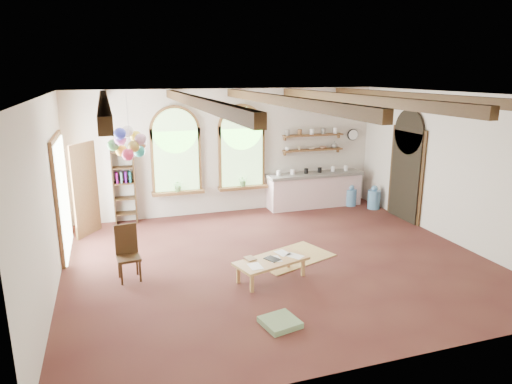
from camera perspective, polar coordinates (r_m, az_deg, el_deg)
name	(u,v)px	position (r m, az deg, el deg)	size (l,w,h in m)	color
floor	(277,260)	(9.09, 2.63, -8.51)	(8.00, 8.00, 0.00)	#522922
ceiling_beams	(279,100)	(8.37, 2.89, 11.39)	(6.20, 6.80, 0.18)	#3C2A13
window_left	(176,154)	(11.51, -9.96, 4.72)	(1.30, 0.28, 2.20)	brown
window_right	(242,150)	(11.86, -1.79, 5.23)	(1.30, 0.28, 2.20)	brown
left_doorway	(62,198)	(9.95, -23.08, -0.64)	(0.10, 1.90, 2.50)	brown
right_doorway	(405,176)	(11.87, 18.17, 1.89)	(0.10, 1.30, 2.40)	black
kitchen_counter	(314,190)	(12.60, 7.31, 0.30)	(2.68, 0.62, 0.94)	#F4CFCF
wall_shelf_lower	(313,150)	(12.54, 7.12, 5.26)	(1.70, 0.24, 0.04)	brown
wall_shelf_upper	(313,135)	(12.48, 7.17, 7.07)	(1.70, 0.24, 0.04)	brown
wall_clock	(353,135)	(13.13, 12.02, 7.02)	(0.32, 0.32, 0.04)	black
bookshelf	(124,187)	(11.45, -16.16, 0.56)	(0.53, 0.32, 1.80)	#3C2A13
coffee_table	(271,262)	(8.18, 1.92, -8.74)	(1.42, 0.95, 0.37)	tan
side_chair	(129,264)	(8.50, -15.60, -8.69)	(0.43, 0.43, 0.99)	#3C2A13
floor_mat	(291,257)	(9.23, 4.43, -8.11)	(1.59, 0.98, 0.02)	tan
floor_cushion	(280,322)	(6.94, 3.03, -15.95)	(0.50, 0.50, 0.09)	#6F9164
water_jug_a	(374,199)	(12.75, 14.53, -0.80)	(0.33, 0.33, 0.65)	#568BB9
water_jug_b	(351,196)	(12.90, 11.76, -0.55)	(0.31, 0.31, 0.60)	#568BB9
balloon_cluster	(129,143)	(8.71, -15.57, 5.93)	(0.71, 0.79, 1.14)	white
table_book	(246,259)	(8.15, -1.26, -8.42)	(0.17, 0.24, 0.02)	olive
tablet	(272,259)	(8.18, 2.05, -8.36)	(0.19, 0.27, 0.01)	black
potted_plant_left	(178,185)	(11.56, -9.71, 0.82)	(0.27, 0.23, 0.30)	#598C4C
potted_plant_right	(243,181)	(11.92, -1.61, 1.44)	(0.27, 0.23, 0.30)	#598C4C
shelf_cup_a	(287,149)	(12.23, 3.93, 5.42)	(0.12, 0.10, 0.10)	white
shelf_cup_b	(299,148)	(12.36, 5.44, 5.49)	(0.10, 0.10, 0.09)	beige
shelf_bowl_a	(311,148)	(12.51, 6.91, 5.46)	(0.22, 0.22, 0.05)	beige
shelf_bowl_b	(323,147)	(12.66, 8.36, 5.54)	(0.20, 0.20, 0.06)	#8C664C
shelf_vase	(334,144)	(12.81, 9.78, 5.88)	(0.18, 0.18, 0.19)	slate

